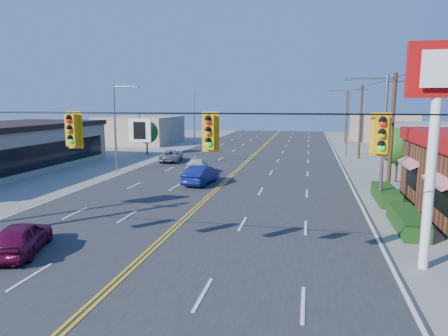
% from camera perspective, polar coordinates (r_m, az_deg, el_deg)
% --- Properties ---
extents(ground, '(160.00, 160.00, 0.00)m').
position_cam_1_polar(ground, '(14.98, -15.61, -16.02)').
color(ground, gray).
rests_on(ground, ground).
extents(road, '(20.00, 120.00, 0.06)m').
position_cam_1_polar(road, '(33.19, 0.51, -1.67)').
color(road, '#2D2D30').
rests_on(road, ground).
extents(signal_span, '(24.32, 0.34, 9.00)m').
position_cam_1_polar(signal_span, '(13.72, -16.93, 2.89)').
color(signal_span, '#47301E').
rests_on(signal_span, ground).
extents(kfc_pylon, '(2.20, 0.36, 8.50)m').
position_cam_1_polar(kfc_pylon, '(16.56, 28.02, 7.25)').
color(kfc_pylon, white).
rests_on(kfc_pylon, ground).
extents(streetlight_se, '(2.55, 0.25, 8.00)m').
position_cam_1_polar(streetlight_se, '(26.35, 21.45, 4.69)').
color(streetlight_se, gray).
rests_on(streetlight_se, ground).
extents(streetlight_ne, '(2.55, 0.25, 8.00)m').
position_cam_1_polar(streetlight_ne, '(50.15, 17.05, 6.78)').
color(streetlight_ne, gray).
rests_on(streetlight_ne, ground).
extents(streetlight_sw, '(2.55, 0.25, 8.00)m').
position_cam_1_polar(streetlight_sw, '(38.13, -15.05, 6.22)').
color(streetlight_sw, gray).
rests_on(streetlight_sw, ground).
extents(streetlight_nw, '(2.55, 0.25, 8.00)m').
position_cam_1_polar(streetlight_nw, '(62.41, -4.10, 7.56)').
color(streetlight_nw, gray).
rests_on(streetlight_nw, ground).
extents(utility_pole_near, '(0.28, 0.28, 8.40)m').
position_cam_1_polar(utility_pole_near, '(30.54, 22.82, 4.55)').
color(utility_pole_near, '#47301E').
rests_on(utility_pole_near, ground).
extents(utility_pole_mid, '(0.28, 0.28, 8.40)m').
position_cam_1_polar(utility_pole_mid, '(48.32, 18.91, 6.23)').
color(utility_pole_mid, '#47301E').
rests_on(utility_pole_mid, ground).
extents(utility_pole_far, '(0.28, 0.28, 8.40)m').
position_cam_1_polar(utility_pole_far, '(66.21, 17.09, 7.00)').
color(utility_pole_far, '#47301E').
rests_on(utility_pole_far, ground).
extents(tree_kfc_rear, '(2.94, 2.94, 4.41)m').
position_cam_1_polar(tree_kfc_rear, '(34.81, 23.59, 2.90)').
color(tree_kfc_rear, '#47301E').
rests_on(tree_kfc_rear, ground).
extents(tree_west, '(2.80, 2.80, 4.20)m').
position_cam_1_polar(tree_west, '(50.03, -10.99, 5.03)').
color(tree_west, '#47301E').
rests_on(tree_west, ground).
extents(bld_east_mid, '(12.00, 10.00, 4.00)m').
position_cam_1_polar(bld_east_mid, '(54.37, 28.61, 3.56)').
color(bld_east_mid, gray).
rests_on(bld_east_mid, ground).
extents(bld_west_far, '(11.00, 12.00, 4.20)m').
position_cam_1_polar(bld_west_far, '(65.67, -11.85, 5.36)').
color(bld_west_far, tan).
rests_on(bld_west_far, ground).
extents(bld_east_far, '(10.00, 10.00, 4.40)m').
position_cam_1_polar(bld_east_far, '(75.09, 21.69, 5.44)').
color(bld_east_far, tan).
rests_on(bld_east_far, ground).
extents(car_magenta, '(2.75, 4.25, 1.35)m').
position_cam_1_polar(car_magenta, '(19.04, -26.96, -9.02)').
color(car_magenta, maroon).
rests_on(car_magenta, ground).
extents(car_blue, '(2.03, 4.59, 1.47)m').
position_cam_1_polar(car_blue, '(31.26, -3.29, -1.06)').
color(car_blue, navy).
rests_on(car_blue, ground).
extents(car_white, '(2.59, 4.66, 1.28)m').
position_cam_1_polar(car_white, '(36.39, -3.87, 0.24)').
color(car_white, silver).
rests_on(car_white, ground).
extents(car_silver, '(2.88, 4.81, 1.25)m').
position_cam_1_polar(car_silver, '(43.68, -7.53, 1.67)').
color(car_silver, '#A3A4A8').
rests_on(car_silver, ground).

